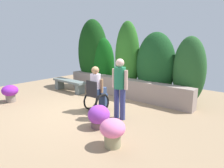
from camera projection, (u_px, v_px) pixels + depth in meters
ground_plane at (80, 111)px, 6.24m from camera, size 10.23×10.23×0.00m
stone_retaining_wall at (123, 87)px, 7.73m from camera, size 5.19×0.37×0.68m
hedge_backdrop at (124, 60)px, 8.14m from camera, size 5.42×1.12×2.88m
stone_bench at (69, 84)px, 8.50m from camera, size 1.64×0.38×0.46m
person_in_wheelchair at (97, 90)px, 6.14m from camera, size 0.53×0.66×1.33m
person_standing_companion at (120, 85)px, 5.48m from camera, size 0.49×0.30×1.61m
flower_pot_purple_near at (99, 116)px, 5.07m from camera, size 0.53×0.53×0.55m
flower_pot_terracotta_by_wall at (113, 131)px, 4.15m from camera, size 0.51×0.51×0.58m
flower_pot_red_accent at (10, 92)px, 7.07m from camera, size 0.53×0.53×0.58m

